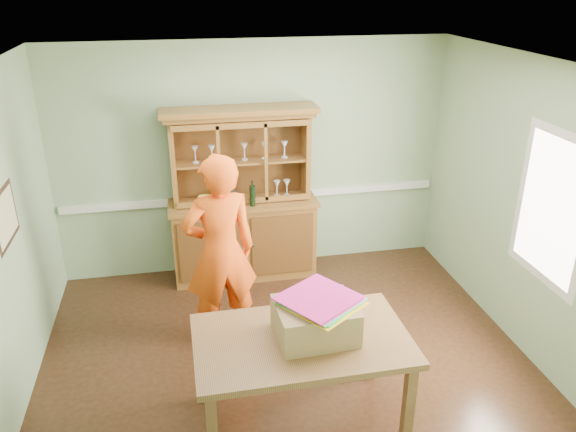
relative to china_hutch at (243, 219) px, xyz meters
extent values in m
plane|color=#402514|center=(0.17, -1.77, -0.71)|extent=(4.50, 4.50, 0.00)
plane|color=white|center=(0.17, -1.77, 1.99)|extent=(4.50, 4.50, 0.00)
plane|color=gray|center=(0.17, 0.23, 0.64)|extent=(4.50, 0.00, 4.50)
plane|color=gray|center=(2.42, -1.77, 0.64)|extent=(0.00, 4.00, 4.00)
plane|color=gray|center=(0.17, -3.77, 0.64)|extent=(4.50, 0.00, 4.50)
cube|color=silver|center=(0.17, 0.20, 0.19)|extent=(4.41, 0.05, 0.08)
cube|color=#322014|center=(-2.06, -1.47, 0.84)|extent=(0.03, 0.60, 0.46)
cube|color=beige|center=(-2.06, -1.47, 0.84)|extent=(0.01, 0.52, 0.38)
cube|color=silver|center=(2.40, -2.07, 0.79)|extent=(0.03, 0.96, 1.36)
cube|color=white|center=(2.39, -2.07, 0.79)|extent=(0.01, 0.80, 1.20)
cube|color=#8F5D26|center=(0.00, -0.02, -0.25)|extent=(1.63, 0.50, 0.91)
cube|color=#8F5D26|center=(0.00, -0.03, 0.22)|extent=(1.69, 0.55, 0.04)
cube|color=brown|center=(0.00, 0.21, 0.71)|extent=(1.54, 0.04, 0.95)
cube|color=#8F5D26|center=(-0.74, 0.05, 0.71)|extent=(0.05, 0.34, 0.95)
cube|color=#8F5D26|center=(0.75, 0.05, 0.71)|extent=(0.05, 0.34, 0.95)
cube|color=#8F5D26|center=(0.00, 0.05, 1.22)|extent=(1.63, 0.40, 0.05)
cube|color=#8F5D26|center=(0.00, 0.03, 1.27)|extent=(1.71, 0.44, 0.05)
cube|color=#8F5D26|center=(0.00, 0.05, 0.69)|extent=(1.43, 0.30, 0.02)
imported|color=#B2B2B7|center=(-0.13, 0.05, 0.32)|extent=(0.17, 0.17, 0.17)
imported|color=yellow|center=(-0.41, 0.05, 0.26)|extent=(0.20, 0.20, 0.05)
cylinder|color=black|center=(0.09, -0.18, 0.38)|extent=(0.06, 0.06, 0.29)
cube|color=brown|center=(0.13, -2.52, 0.08)|extent=(1.63, 0.99, 0.05)
cube|color=brown|center=(-0.60, -2.13, -0.33)|extent=(0.08, 0.08, 0.76)
cube|color=brown|center=(0.86, -2.92, -0.33)|extent=(0.08, 0.08, 0.76)
cube|color=brown|center=(0.86, -2.12, -0.33)|extent=(0.08, 0.08, 0.76)
cube|color=#95784C|center=(0.23, -2.52, 0.24)|extent=(0.61, 0.49, 0.27)
cube|color=yellow|center=(0.27, -2.50, 0.38)|extent=(0.69, 0.69, 0.01)
cube|color=green|center=(0.27, -2.50, 0.39)|extent=(0.69, 0.69, 0.01)
cube|color=#2EDBD2|center=(0.27, -2.50, 0.40)|extent=(0.69, 0.69, 0.01)
cube|color=pink|center=(0.27, -2.50, 0.41)|extent=(0.69, 0.69, 0.01)
cube|color=#D420A6|center=(0.27, -2.50, 0.42)|extent=(0.69, 0.69, 0.01)
cube|color=#CF1F7E|center=(0.27, -2.50, 0.43)|extent=(0.69, 0.69, 0.01)
imported|color=#F4510F|center=(-0.37, -1.26, 0.25)|extent=(0.76, 0.57, 1.91)
camera|label=1|loc=(-0.66, -5.94, 2.64)|focal=35.00mm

